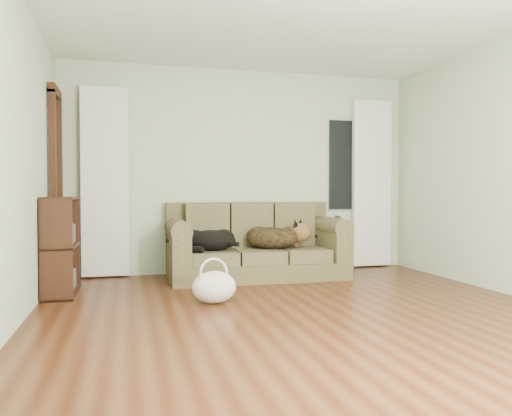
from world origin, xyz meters
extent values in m
plane|color=#3D1A0B|center=(0.00, 0.00, 0.00)|extent=(5.00, 5.00, 0.00)
cube|color=#A7BA98|center=(0.00, 2.50, 1.30)|extent=(4.50, 0.04, 2.60)
cube|color=#A7BA98|center=(-2.25, 0.00, 1.30)|extent=(0.04, 5.00, 2.60)
cube|color=white|center=(-1.70, 2.42, 1.15)|extent=(0.55, 0.08, 2.25)
cube|color=white|center=(1.80, 2.42, 1.15)|extent=(0.55, 0.08, 2.25)
cube|color=black|center=(1.45, 2.47, 1.40)|extent=(0.50, 0.03, 1.20)
cube|color=black|center=(-2.20, 2.05, 1.05)|extent=(0.07, 0.60, 2.10)
cube|color=#38361E|center=(0.06, 1.97, 0.45)|extent=(2.08, 0.90, 0.85)
ellipsoid|color=black|center=(-0.54, 1.92, 0.48)|extent=(0.67, 0.55, 0.25)
ellipsoid|color=black|center=(0.28, 1.93, 0.49)|extent=(0.79, 0.71, 0.29)
cube|color=black|center=(1.02, 1.78, 0.73)|extent=(0.10, 0.19, 0.02)
ellipsoid|color=silver|center=(-0.67, 0.72, 0.16)|extent=(0.44, 0.36, 0.30)
cube|color=black|center=(-2.09, 1.51, 0.50)|extent=(0.31, 0.79, 0.98)
camera|label=1|loc=(-1.44, -3.80, 1.02)|focal=35.00mm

